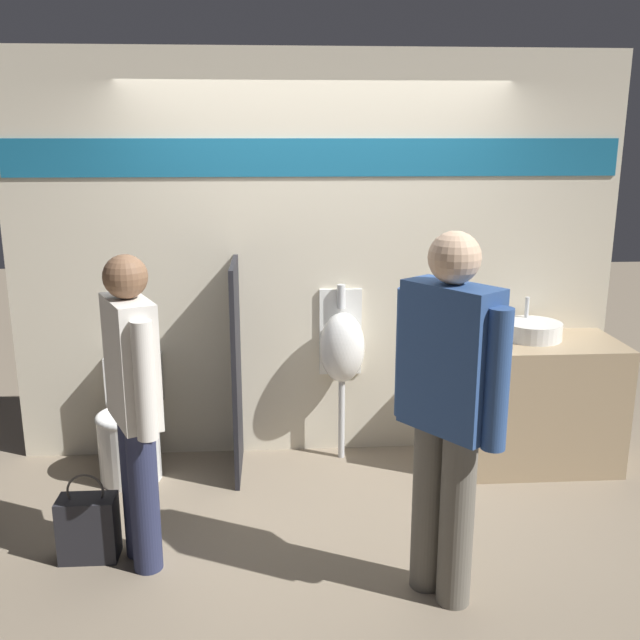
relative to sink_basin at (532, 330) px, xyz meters
The scene contains 11 objects.
ground_plane 1.72m from the sink_basin, 166.94° to the right, with size 16.00×16.00×0.00m, color gray.
display_wall 1.51m from the sink_basin, 169.19° to the left, with size 4.05×0.07×2.70m.
sink_counter 0.49m from the sink_basin, 50.85° to the right, with size 1.01×0.61×0.86m.
sink_basin is the anchor object (origin of this frame).
cell_phone 0.32m from the sink_basin, 144.30° to the right, with size 0.07×0.14×0.01m.
divider_near_counter 1.96m from the sink_basin, behind, with size 0.03×0.59×1.40m.
urinal_near_counter 1.26m from the sink_basin, behind, with size 0.30×0.28×1.20m.
toilet 2.71m from the sink_basin, behind, with size 0.40×0.57×0.90m.
person_in_vest 1.71m from the sink_basin, 122.43° to the right, with size 0.43×0.51×1.77m.
person_with_lanyard 2.63m from the sink_basin, 155.81° to the right, with size 0.34×0.52×1.62m.
shopping_bag 2.97m from the sink_basin, 158.90° to the right, with size 0.30×0.16×0.48m.
Camera 1 is at (-0.27, -4.11, 2.16)m, focal length 40.00 mm.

